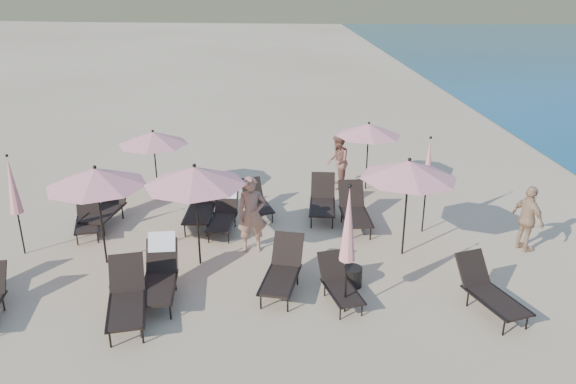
{
  "coord_description": "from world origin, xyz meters",
  "views": [
    {
      "loc": [
        -0.41,
        -10.09,
        6.34
      ],
      "look_at": [
        0.06,
        3.5,
        1.1
      ],
      "focal_mm": 35.0,
      "sensor_mm": 36.0,
      "label": 1
    }
  ],
  "objects_px": {
    "lounger_9": "(257,200)",
    "umbrella_open_0": "(96,177)",
    "lounger_4": "(339,283)",
    "umbrella_open_4": "(369,130)",
    "lounger_6": "(107,205)",
    "lounger_12": "(88,218)",
    "umbrella_closed_0": "(348,225)",
    "lounger_2": "(160,272)",
    "umbrella_closed_2": "(12,186)",
    "umbrella_open_1": "(195,176)",
    "umbrella_closed_1": "(428,166)",
    "side_table_1": "(352,277)",
    "beachgoer_a": "(252,215)",
    "beachgoer_c": "(528,219)",
    "lounger_5": "(489,290)",
    "umbrella_open_2": "(409,169)",
    "lounger_10": "(323,200)",
    "lounger_1": "(127,297)",
    "umbrella_open_3": "(153,138)",
    "lounger_3": "(283,270)",
    "lounger_11": "(354,209)",
    "side_table_0": "(120,294)",
    "beachgoer_b": "(338,162)",
    "lounger_7": "(201,206)",
    "lounger_8": "(224,212)"
  },
  "relations": [
    {
      "from": "umbrella_closed_0",
      "to": "side_table_1",
      "type": "xyz_separation_m",
      "value": [
        0.28,
        1.01,
        -1.69
      ]
    },
    {
      "from": "lounger_12",
      "to": "umbrella_open_0",
      "type": "distance_m",
      "value": 2.6
    },
    {
      "from": "umbrella_closed_0",
      "to": "beachgoer_b",
      "type": "relative_size",
      "value": 1.58
    },
    {
      "from": "lounger_11",
      "to": "lounger_6",
      "type": "bearing_deg",
      "value": 174.73
    },
    {
      "from": "umbrella_open_1",
      "to": "beachgoer_c",
      "type": "bearing_deg",
      "value": 3.15
    },
    {
      "from": "lounger_6",
      "to": "umbrella_open_2",
      "type": "distance_m",
      "value": 8.14
    },
    {
      "from": "lounger_10",
      "to": "beachgoer_b",
      "type": "xyz_separation_m",
      "value": [
        0.68,
        2.26,
        0.38
      ]
    },
    {
      "from": "beachgoer_b",
      "to": "lounger_6",
      "type": "bearing_deg",
      "value": -66.12
    },
    {
      "from": "lounger_2",
      "to": "umbrella_open_0",
      "type": "xyz_separation_m",
      "value": [
        -1.56,
        1.49,
        1.6
      ]
    },
    {
      "from": "lounger_5",
      "to": "umbrella_open_3",
      "type": "xyz_separation_m",
      "value": [
        -7.74,
        6.28,
        1.47
      ]
    },
    {
      "from": "lounger_2",
      "to": "umbrella_open_0",
      "type": "distance_m",
      "value": 2.69
    },
    {
      "from": "lounger_12",
      "to": "umbrella_closed_1",
      "type": "relative_size",
      "value": 0.64
    },
    {
      "from": "side_table_1",
      "to": "beachgoer_a",
      "type": "distance_m",
      "value": 2.94
    },
    {
      "from": "lounger_2",
      "to": "umbrella_open_3",
      "type": "relative_size",
      "value": 0.86
    },
    {
      "from": "lounger_10",
      "to": "side_table_0",
      "type": "height_order",
      "value": "lounger_10"
    },
    {
      "from": "lounger_12",
      "to": "lounger_2",
      "type": "bearing_deg",
      "value": -66.18
    },
    {
      "from": "lounger_11",
      "to": "umbrella_open_2",
      "type": "xyz_separation_m",
      "value": [
        0.95,
        -1.66,
        1.68
      ]
    },
    {
      "from": "lounger_10",
      "to": "umbrella_open_4",
      "type": "relative_size",
      "value": 0.86
    },
    {
      "from": "lounger_11",
      "to": "side_table_0",
      "type": "height_order",
      "value": "lounger_11"
    },
    {
      "from": "lounger_4",
      "to": "umbrella_open_4",
      "type": "xyz_separation_m",
      "value": [
        1.64,
        6.55,
        1.54
      ]
    },
    {
      "from": "lounger_1",
      "to": "lounger_3",
      "type": "bearing_deg",
      "value": 7.56
    },
    {
      "from": "lounger_6",
      "to": "umbrella_open_0",
      "type": "distance_m",
      "value": 2.94
    },
    {
      "from": "umbrella_open_4",
      "to": "umbrella_closed_2",
      "type": "height_order",
      "value": "umbrella_closed_2"
    },
    {
      "from": "lounger_12",
      "to": "side_table_1",
      "type": "relative_size",
      "value": 3.73
    },
    {
      "from": "umbrella_open_1",
      "to": "lounger_4",
      "type": "bearing_deg",
      "value": -28.96
    },
    {
      "from": "lounger_10",
      "to": "umbrella_open_0",
      "type": "bearing_deg",
      "value": -148.18
    },
    {
      "from": "lounger_9",
      "to": "beachgoer_a",
      "type": "height_order",
      "value": "beachgoer_a"
    },
    {
      "from": "lounger_5",
      "to": "umbrella_closed_0",
      "type": "bearing_deg",
      "value": 160.4
    },
    {
      "from": "lounger_12",
      "to": "umbrella_closed_0",
      "type": "relative_size",
      "value": 0.61
    },
    {
      "from": "lounger_8",
      "to": "umbrella_closed_2",
      "type": "distance_m",
      "value": 5.11
    },
    {
      "from": "umbrella_open_4",
      "to": "lounger_7",
      "type": "bearing_deg",
      "value": -153.13
    },
    {
      "from": "lounger_7",
      "to": "umbrella_closed_2",
      "type": "xyz_separation_m",
      "value": [
        -4.12,
        -1.68,
        1.27
      ]
    },
    {
      "from": "lounger_6",
      "to": "beachgoer_a",
      "type": "height_order",
      "value": "beachgoer_a"
    },
    {
      "from": "lounger_9",
      "to": "side_table_0",
      "type": "relative_size",
      "value": 3.77
    },
    {
      "from": "lounger_4",
      "to": "umbrella_open_4",
      "type": "distance_m",
      "value": 6.93
    },
    {
      "from": "lounger_9",
      "to": "umbrella_open_0",
      "type": "distance_m",
      "value": 4.8
    },
    {
      "from": "lounger_3",
      "to": "umbrella_closed_1",
      "type": "height_order",
      "value": "umbrella_closed_1"
    },
    {
      "from": "beachgoer_a",
      "to": "beachgoer_c",
      "type": "xyz_separation_m",
      "value": [
        6.7,
        -0.22,
        -0.12
      ]
    },
    {
      "from": "lounger_2",
      "to": "umbrella_closed_2",
      "type": "bearing_deg",
      "value": 147.63
    },
    {
      "from": "lounger_5",
      "to": "umbrella_open_3",
      "type": "bearing_deg",
      "value": 122.43
    },
    {
      "from": "umbrella_open_1",
      "to": "umbrella_closed_0",
      "type": "distance_m",
      "value": 3.82
    },
    {
      "from": "lounger_2",
      "to": "umbrella_open_3",
      "type": "height_order",
      "value": "umbrella_open_3"
    },
    {
      "from": "lounger_10",
      "to": "umbrella_open_3",
      "type": "xyz_separation_m",
      "value": [
        -4.85,
        1.38,
        1.45
      ]
    },
    {
      "from": "lounger_3",
      "to": "side_table_0",
      "type": "bearing_deg",
      "value": -159.33
    },
    {
      "from": "umbrella_open_1",
      "to": "umbrella_closed_1",
      "type": "distance_m",
      "value": 5.92
    },
    {
      "from": "lounger_5",
      "to": "lounger_6",
      "type": "height_order",
      "value": "lounger_6"
    },
    {
      "from": "lounger_9",
      "to": "beachgoer_c",
      "type": "distance_m",
      "value": 7.1
    },
    {
      "from": "lounger_1",
      "to": "lounger_9",
      "type": "bearing_deg",
      "value": 53.89
    },
    {
      "from": "umbrella_open_2",
      "to": "umbrella_open_4",
      "type": "xyz_separation_m",
      "value": [
        -0.16,
        4.51,
        -0.24
      ]
    },
    {
      "from": "umbrella_closed_0",
      "to": "beachgoer_b",
      "type": "distance_m",
      "value": 7.21
    }
  ]
}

